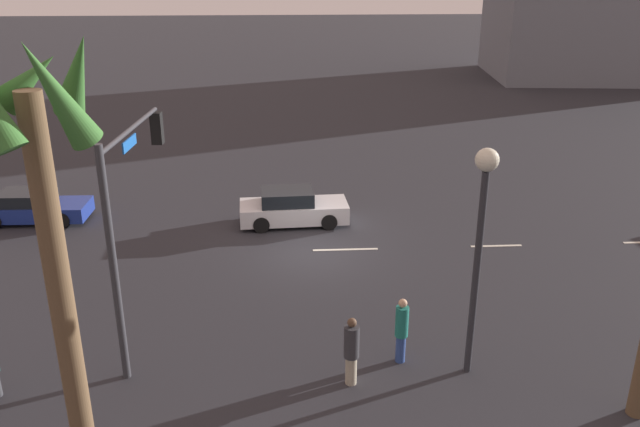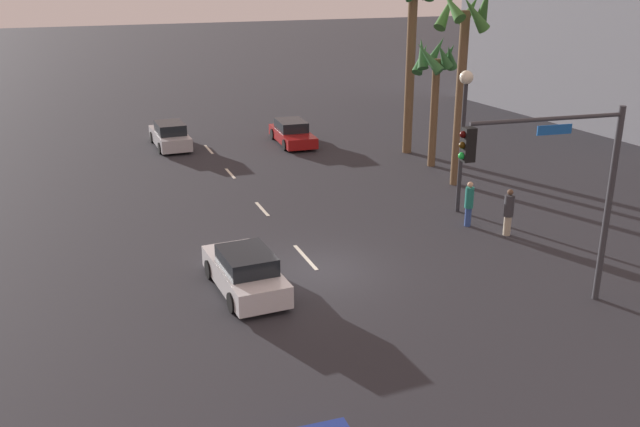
% 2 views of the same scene
% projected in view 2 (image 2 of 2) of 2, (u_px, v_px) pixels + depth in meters
% --- Properties ---
extents(ground_plane, '(220.00, 220.00, 0.00)m').
position_uv_depth(ground_plane, '(317.00, 270.00, 24.30)').
color(ground_plane, '#28282D').
extents(lane_stripe_0, '(2.11, 0.14, 0.01)m').
position_uv_depth(lane_stripe_0, '(209.00, 149.00, 40.19)').
color(lane_stripe_0, silver).
rests_on(lane_stripe_0, ground_plane).
extents(lane_stripe_1, '(1.89, 0.14, 0.01)m').
position_uv_depth(lane_stripe_1, '(230.00, 173.00, 35.55)').
color(lane_stripe_1, silver).
rests_on(lane_stripe_1, ground_plane).
extents(lane_stripe_2, '(1.92, 0.14, 0.01)m').
position_uv_depth(lane_stripe_2, '(262.00, 209.00, 30.39)').
color(lane_stripe_2, silver).
rests_on(lane_stripe_2, ground_plane).
extents(lane_stripe_3, '(2.41, 0.14, 0.01)m').
position_uv_depth(lane_stripe_3, '(305.00, 257.00, 25.38)').
color(lane_stripe_3, silver).
rests_on(lane_stripe_3, ground_plane).
extents(car_0, '(4.39, 2.01, 1.43)m').
position_uv_depth(car_0, '(245.00, 272.00, 22.59)').
color(car_0, silver).
rests_on(car_0, ground_plane).
extents(car_2, '(4.69, 2.06, 1.33)m').
position_uv_depth(car_2, '(292.00, 133.00, 41.35)').
color(car_2, maroon).
rests_on(car_2, ground_plane).
extents(car_3, '(4.60, 1.91, 1.47)m').
position_uv_depth(car_3, '(170.00, 136.00, 40.52)').
color(car_3, '#B7B7BC').
rests_on(car_3, ground_plane).
extents(traffic_signal, '(0.67, 5.19, 6.16)m').
position_uv_depth(traffic_signal, '(562.00, 176.00, 20.40)').
color(traffic_signal, '#38383D').
rests_on(traffic_signal, ground_plane).
extents(streetlamp, '(0.56, 0.56, 6.00)m').
position_uv_depth(streetlamp, '(464.00, 114.00, 28.69)').
color(streetlamp, '#2D2D33').
rests_on(streetlamp, ground_plane).
extents(pedestrian_0, '(0.44, 0.44, 1.86)m').
position_uv_depth(pedestrian_0, '(469.00, 203.00, 28.12)').
color(pedestrian_0, '#2D478C').
rests_on(pedestrian_0, ground_plane).
extents(pedestrian_1, '(0.40, 0.40, 1.87)m').
position_uv_depth(pedestrian_1, '(509.00, 211.00, 27.17)').
color(pedestrian_1, '#B2A58C').
rests_on(pedestrian_1, ground_plane).
extents(palm_tree_1, '(2.68, 2.61, 9.20)m').
position_uv_depth(palm_tree_1, '(463.00, 44.00, 31.62)').
color(palm_tree_1, brown).
rests_on(palm_tree_1, ground_plane).
extents(palm_tree_2, '(2.68, 2.55, 6.65)m').
position_uv_depth(palm_tree_2, '(435.00, 68.00, 35.22)').
color(palm_tree_2, brown).
rests_on(palm_tree_2, ground_plane).
extents(palm_tree_3, '(2.59, 2.72, 10.13)m').
position_uv_depth(palm_tree_3, '(412.00, 25.00, 37.28)').
color(palm_tree_3, brown).
rests_on(palm_tree_3, ground_plane).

